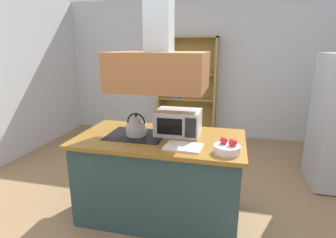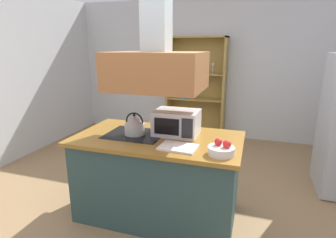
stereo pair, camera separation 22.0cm
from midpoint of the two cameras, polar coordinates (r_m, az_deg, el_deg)
name	(u,v)px [view 1 (the left image)]	position (r m, az deg, el deg)	size (l,w,h in m)	color
ground_plane	(180,217)	(3.14, 0.47, -20.06)	(7.80, 7.80, 0.00)	#91714B
wall_back	(210,69)	(5.54, 7.71, 10.31)	(6.00, 0.12, 2.70)	silver
kitchen_island	(160,176)	(2.98, -3.80, -11.99)	(1.72, 0.95, 0.90)	#2B4645
range_hood	(159,58)	(2.65, -4.27, 12.77)	(0.90, 0.70, 1.31)	#A46636
dish_cabinet	(187,94)	(5.45, 2.91, 5.33)	(1.14, 0.40, 1.98)	#A5853E
kettle	(136,126)	(2.85, -8.92, -1.49)	(0.21, 0.21, 0.24)	beige
cutting_board	(183,147)	(2.51, 0.72, -5.89)	(0.34, 0.24, 0.02)	white
microwave	(178,122)	(2.84, -0.03, -0.73)	(0.46, 0.35, 0.26)	silver
fruit_bowl	(227,148)	(2.41, 9.81, -6.06)	(0.23, 0.23, 0.14)	silver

